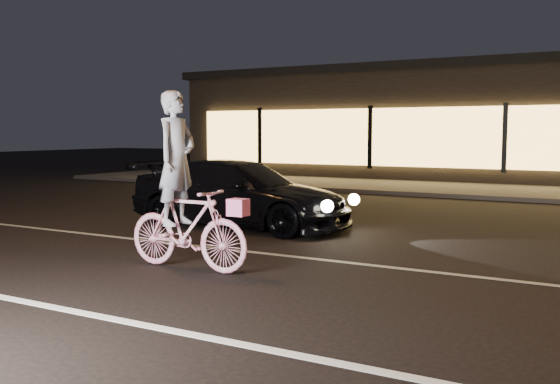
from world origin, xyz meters
The scene contains 7 objects.
ground centered at (0.00, 0.00, 0.00)m, with size 90.00×90.00×0.00m, color black.
lane_stripe_near centered at (0.00, -1.50, 0.00)m, with size 60.00×0.12×0.01m, color silver.
lane_stripe_far centered at (0.00, 2.00, 0.00)m, with size 60.00×0.10×0.01m, color gray.
sidewalk centered at (0.00, 13.00, 0.06)m, with size 30.00×4.00×0.12m, color #383533.
storefront centered at (0.00, 18.97, 2.15)m, with size 25.40×8.42×4.20m.
cyclist centered at (-1.59, 0.60, 0.83)m, with size 1.85×0.64×2.33m.
sedan centered at (-2.93, 4.00, 0.63)m, with size 4.35×1.79×1.26m.
Camera 1 is at (3.42, -5.82, 1.80)m, focal length 40.00 mm.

